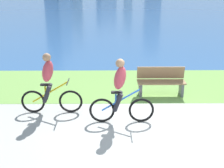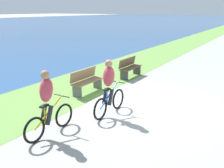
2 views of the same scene
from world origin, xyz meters
TOP-DOWN VIEW (x-y plane):
  - ground_plane at (0.00, 0.00)m, footprint 300.00×300.00m
  - grass_strip_bayside at (0.00, 3.39)m, footprint 120.00×3.31m
  - cyclist_lead at (-1.19, 0.57)m, footprint 1.67×0.52m
  - cyclist_trailing at (-3.09, 1.16)m, footprint 1.69×0.52m
  - bench_far_along_path at (0.16, 2.45)m, footprint 1.50×0.47m

SIDE VIEW (x-z plane):
  - ground_plane at x=0.00m, z-range 0.00..0.00m
  - grass_strip_bayside at x=0.00m, z-range 0.00..0.01m
  - bench_far_along_path at x=0.16m, z-range 0.00..0.90m
  - cyclist_trailing at x=-3.09m, z-range -0.01..1.69m
  - cyclist_lead at x=-1.19m, z-range -0.01..1.69m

